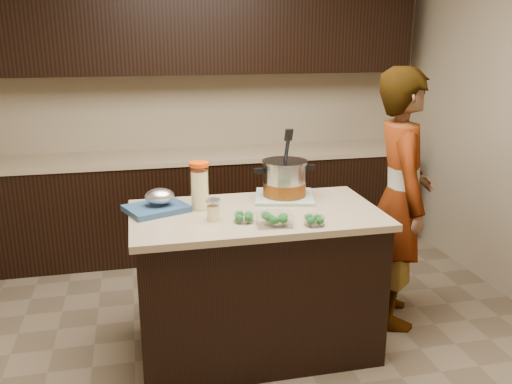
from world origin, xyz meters
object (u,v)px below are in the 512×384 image
stock_pot (285,181)px  island (256,281)px  lemonade_pitcher (200,188)px  person (400,199)px

stock_pot → island: bearing=-139.3°
stock_pot → lemonade_pitcher: 0.56m
lemonade_pitcher → person: bearing=1.5°
island → lemonade_pitcher: 0.67m
island → person: bearing=9.3°
person → island: bearing=113.3°
island → stock_pot: bearing=43.6°
island → person: 1.10m
island → stock_pot: 0.65m
stock_pot → person: person is taller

